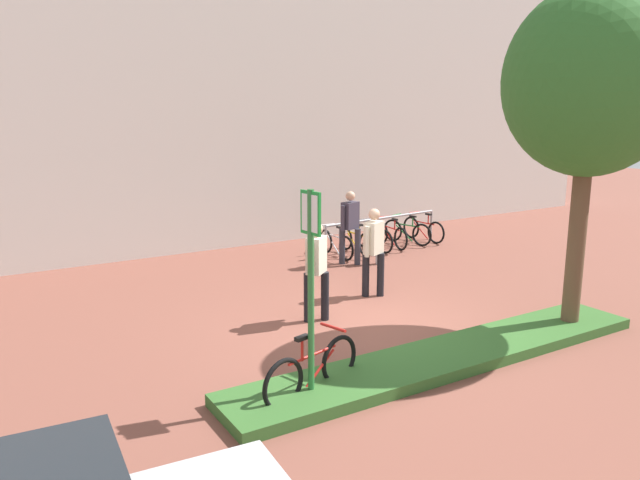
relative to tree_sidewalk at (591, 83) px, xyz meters
The scene contains 11 objects.
ground_plane 5.17m from the tree_sidewalk, 147.99° to the left, with size 60.00×60.00×0.00m, color brown.
building_facade 9.62m from the tree_sidewalk, 107.19° to the left, with size 28.00×1.20×10.00m, color silver.
planter_strip 4.67m from the tree_sidewalk, behind, with size 7.00×1.10×0.16m, color #336028.
tree_sidewalk is the anchor object (origin of this frame).
parking_sign_post 5.40m from the tree_sidewalk, behind, with size 0.08×0.36×2.66m.
bike_at_sign 6.04m from the tree_sidewalk, behind, with size 1.63×0.57×0.86m.
bike_rack_cluster 7.42m from the tree_sidewalk, 81.28° to the left, with size 3.74×1.85×0.83m.
bollard_steel 6.21m from the tree_sidewalk, 90.84° to the left, with size 0.16×0.16×0.90m, color #ADADB2.
person_shirt_white 4.66m from the tree_sidewalk, 117.82° to the left, with size 0.56×0.38×1.72m.
person_casual_tan 5.14m from the tree_sidewalk, 142.76° to the left, with size 0.50×0.44×1.72m.
person_suited_dark 6.26m from the tree_sidewalk, 96.98° to the left, with size 0.59×0.39×1.72m.
Camera 1 is at (-5.68, -7.80, 3.58)m, focal length 34.38 mm.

